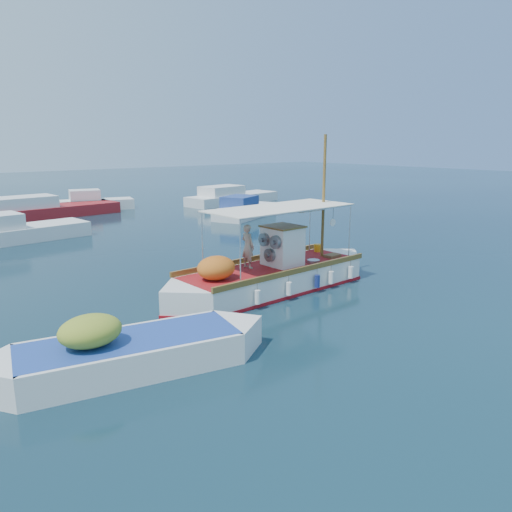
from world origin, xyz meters
TOP-DOWN VIEW (x-y plane):
  - ground at (0.00, 0.00)m, footprint 160.00×160.00m
  - fishing_caique at (-0.11, 0.51)m, footprint 9.54×2.82m
  - dinghy at (-7.12, -2.28)m, footprint 6.96×3.04m
  - bg_boat_nw at (-5.38, 16.11)m, footprint 8.10×3.16m
  - bg_boat_n at (-1.20, 24.13)m, footprint 10.28×3.51m
  - bg_boat_ne at (10.02, 15.09)m, footprint 6.34×4.46m
  - bg_boat_e at (14.01, 22.11)m, footprint 9.22×3.77m
  - bg_boat_far_n at (3.32, 25.92)m, footprint 5.94×3.39m

SIDE VIEW (x-z plane):
  - ground at x=0.00m, z-range 0.00..0.00m
  - dinghy at x=-7.12m, z-range -0.51..1.23m
  - bg_boat_nw at x=-5.38m, z-range -0.41..1.39m
  - bg_boat_e at x=14.01m, z-range -0.41..1.39m
  - bg_boat_far_n at x=3.32m, z-range -0.41..1.39m
  - bg_boat_ne at x=10.02m, z-range -0.41..1.39m
  - bg_boat_n at x=-1.20m, z-range -0.41..1.39m
  - fishing_caique at x=-0.11m, z-range -2.40..3.42m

